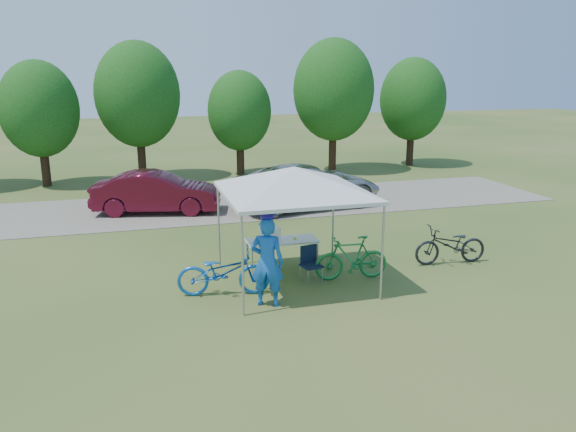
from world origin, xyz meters
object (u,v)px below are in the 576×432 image
object	(u,v)px
bike_blue	(224,272)
bike_dark	(451,245)
cyclist	(267,262)
bike_green	(351,258)
sedan	(157,192)
minivan	(307,185)
cooler	(270,234)
folding_chair	(310,261)
folding_table	(282,242)

from	to	relation	value
bike_blue	bike_dark	distance (m)	5.91
cyclist	bike_blue	bearing A→B (deg)	-22.46
bike_green	bike_dark	world-z (taller)	bike_green
bike_blue	bike_green	xyz separation A→B (m)	(3.05, 0.14, -0.00)
bike_blue	sedan	bearing A→B (deg)	17.56
minivan	cyclist	bearing A→B (deg)	146.90
cooler	bike_blue	size ratio (longest dim) A/B	0.23
folding_chair	minivan	bearing A→B (deg)	60.27
cooler	bike_dark	size ratio (longest dim) A/B	0.24
folding_chair	bike_dark	size ratio (longest dim) A/B	0.45
minivan	bike_blue	bearing A→B (deg)	139.93
bike_blue	sedan	distance (m)	8.00
bike_blue	bike_dark	size ratio (longest dim) A/B	1.07
cyclist	minivan	bearing A→B (deg)	-90.07
folding_chair	sedan	size ratio (longest dim) A/B	0.20
minivan	sedan	distance (m)	5.31
folding_chair	cyclist	bearing A→B (deg)	-152.22
cooler	cyclist	world-z (taller)	cyclist
bike_green	minivan	xyz separation A→B (m)	(1.23, 7.29, 0.26)
folding_table	minivan	world-z (taller)	minivan
bike_blue	sedan	world-z (taller)	sedan
folding_chair	folding_table	bearing A→B (deg)	97.49
bike_green	sedan	xyz separation A→B (m)	(-4.06, 7.79, 0.20)
folding_table	sedan	size ratio (longest dim) A/B	0.41
bike_blue	sedan	xyz separation A→B (m)	(-1.01, 7.93, 0.20)
bike_blue	minivan	distance (m)	8.58
folding_chair	bike_dark	distance (m)	3.81
cyclist	bike_blue	size ratio (longest dim) A/B	0.94
folding_chair	minivan	distance (m)	7.47
folding_table	bike_dark	bearing A→B (deg)	-12.07
folding_chair	bike_blue	distance (m)	2.10
cooler	bike_blue	distance (m)	1.98
cyclist	bike_blue	world-z (taller)	cyclist
bike_dark	minivan	size ratio (longest dim) A/B	0.35
cyclist	bike_blue	xyz separation A→B (m)	(-0.79, 0.80, -0.42)
folding_table	cooler	world-z (taller)	cooler
cooler	folding_table	bearing A→B (deg)	0.00
bike_dark	sedan	size ratio (longest dim) A/B	0.44
cyclist	sedan	bearing A→B (deg)	-55.46
folding_table	bike_blue	xyz separation A→B (m)	(-1.70, -1.36, -0.15)
minivan	sedan	world-z (taller)	minivan
folding_table	bike_blue	bearing A→B (deg)	-141.35
folding_chair	cyclist	xyz separation A→B (m)	(-1.29, -1.10, 0.46)
bike_blue	bike_green	bearing A→B (deg)	-77.09
bike_blue	bike_green	world-z (taller)	bike_blue
bike_green	minivan	distance (m)	7.40
bike_green	folding_table	bearing A→B (deg)	-127.11
folding_table	bike_green	size ratio (longest dim) A/B	1.00
bike_green	sedan	distance (m)	8.79
cyclist	sedan	xyz separation A→B (m)	(-1.80, 8.73, -0.22)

